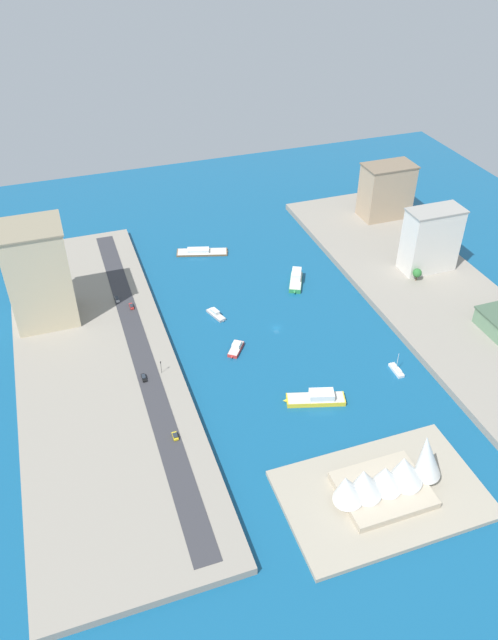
% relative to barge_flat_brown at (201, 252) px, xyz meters
% --- Properties ---
extents(ground_plane, '(440.00, 440.00, 0.00)m').
position_rel_barge_flat_brown_xyz_m(ground_plane, '(-15.85, 82.44, -1.02)').
color(ground_plane, '#145684').
extents(quay_west, '(70.00, 240.00, 3.52)m').
position_rel_barge_flat_brown_xyz_m(quay_west, '(-104.00, 82.44, 0.74)').
color(quay_west, gray).
rests_on(quay_west, ground_plane).
extents(quay_east, '(70.00, 240.00, 3.52)m').
position_rel_barge_flat_brown_xyz_m(quay_east, '(72.30, 82.44, 0.74)').
color(quay_east, gray).
rests_on(quay_east, ground_plane).
extents(peninsula_point, '(72.89, 45.80, 2.00)m').
position_rel_barge_flat_brown_xyz_m(peninsula_point, '(-15.63, 188.55, -0.02)').
color(peninsula_point, '#A89E89').
rests_on(peninsula_point, ground_plane).
extents(road_strip, '(9.63, 228.00, 0.15)m').
position_rel_barge_flat_brown_xyz_m(road_strip, '(51.81, 82.44, 2.57)').
color(road_strip, '#38383D').
rests_on(road_strip, quay_east).
extents(barge_flat_brown, '(30.86, 16.38, 2.97)m').
position_rel_barge_flat_brown_xyz_m(barge_flat_brown, '(0.00, 0.00, 0.00)').
color(barge_flat_brown, brown).
rests_on(barge_flat_brown, ground_plane).
extents(tugboat_red, '(10.55, 12.12, 3.76)m').
position_rel_barge_flat_brown_xyz_m(tugboat_red, '(8.57, 92.55, 0.33)').
color(tugboat_red, red).
rests_on(tugboat_red, ground_plane).
extents(sailboat_small_white, '(3.20, 10.51, 10.01)m').
position_rel_barge_flat_brown_xyz_m(sailboat_small_white, '(-55.31, 130.45, -0.11)').
color(sailboat_small_white, white).
rests_on(sailboat_small_white, ground_plane).
extents(yacht_sleek_gray, '(7.53, 13.30, 3.39)m').
position_rel_barge_flat_brown_xyz_m(yacht_sleek_gray, '(9.67, 62.91, 0.13)').
color(yacht_sleek_gray, '#999EA3').
rests_on(yacht_sleek_gray, ground_plane).
extents(ferry_green_doubledeck, '(13.87, 19.94, 6.49)m').
position_rel_barge_flat_brown_xyz_m(ferry_green_doubledeck, '(-40.56, 48.13, 1.46)').
color(ferry_green_doubledeck, '#2D8C4C').
rests_on(ferry_green_doubledeck, ground_plane).
extents(ferry_yellow_fast, '(26.61, 13.76, 5.38)m').
position_rel_barge_flat_brown_xyz_m(ferry_yellow_fast, '(-13.39, 136.32, 0.98)').
color(ferry_yellow_fast, yellow).
rests_on(ferry_yellow_fast, ground_plane).
extents(apartment_midrise_tan, '(31.48, 18.94, 34.03)m').
position_rel_barge_flat_brown_xyz_m(apartment_midrise_tan, '(-121.77, -2.00, 19.55)').
color(apartment_midrise_tan, tan).
rests_on(apartment_midrise_tan, quay_west).
extents(hotel_broad_white, '(30.17, 15.42, 35.69)m').
position_rel_barge_flat_brown_xyz_m(hotel_broad_white, '(-112.66, 62.37, 20.38)').
color(hotel_broad_white, silver).
rests_on(hotel_broad_white, quay_west).
extents(office_block_beige, '(29.57, 26.86, 50.50)m').
position_rel_barge_flat_brown_xyz_m(office_block_beige, '(89.57, 41.64, 27.78)').
color(office_block_beige, '#C6B793').
rests_on(office_block_beige, quay_east).
extents(pickup_red, '(1.84, 5.12, 1.43)m').
position_rel_barge_flat_brown_xyz_m(pickup_red, '(49.40, 46.68, 3.36)').
color(pickup_red, black).
rests_on(pickup_red, road_strip).
extents(suv_black, '(1.78, 5.05, 1.52)m').
position_rel_barge_flat_brown_xyz_m(suv_black, '(53.99, 102.02, 3.41)').
color(suv_black, black).
rests_on(suv_black, road_strip).
extents(taxi_yellow_cab, '(1.99, 4.22, 1.63)m').
position_rel_barge_flat_brown_xyz_m(taxi_yellow_cab, '(49.08, 139.78, 3.44)').
color(taxi_yellow_cab, black).
rests_on(taxi_yellow_cab, road_strip).
extents(sedan_silver, '(1.97, 5.07, 1.68)m').
position_rel_barge_flat_brown_xyz_m(sedan_silver, '(55.30, 38.11, 3.46)').
color(sedan_silver, black).
rests_on(sedan_silver, road_strip).
extents(traffic_light_waterfront, '(0.36, 0.36, 6.50)m').
position_rel_barge_flat_brown_xyz_m(traffic_light_waterfront, '(45.74, 100.46, 6.84)').
color(traffic_light_waterfront, black).
rests_on(traffic_light_waterfront, quay_east).
extents(opera_landmark, '(44.39, 25.30, 25.25)m').
position_rel_barge_flat_brown_xyz_m(opera_landmark, '(-16.35, 188.55, 9.39)').
color(opera_landmark, '#BCAD93').
rests_on(opera_landmark, peninsula_point).
extents(park_tree_cluster, '(14.25, 24.28, 8.66)m').
position_rel_barge_flat_brown_xyz_m(park_tree_cluster, '(-105.44, 60.07, 7.79)').
color(park_tree_cluster, brown).
rests_on(park_tree_cluster, quay_west).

